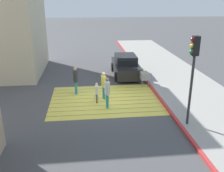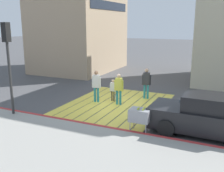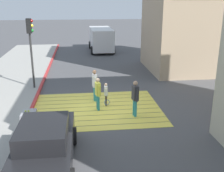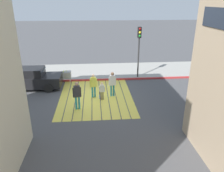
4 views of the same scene
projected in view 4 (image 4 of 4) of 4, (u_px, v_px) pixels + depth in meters
ground_plane at (96, 97)px, 15.04m from camera, size 120.00×120.00×0.00m
crosswalk_stripes at (96, 97)px, 15.04m from camera, size 6.40×4.90×0.01m
sidewalk_west at (95, 71)px, 20.21m from camera, size 4.80×40.00×0.12m
curb_painted at (95, 80)px, 18.03m from camera, size 0.16×40.00×0.13m
car_parked_near_curb at (32, 79)px, 16.26m from camera, size 2.03×4.33×1.57m
traffic_light_corner at (139, 42)px, 17.53m from camera, size 0.39×0.28×4.24m
tennis_ball_cart at (66, 75)px, 17.30m from camera, size 0.56×0.80×1.02m
pedestrian_adult_lead at (77, 94)px, 12.98m from camera, size 0.29×0.50×1.75m
pedestrian_adult_trailing at (93, 84)px, 14.62m from camera, size 0.28×0.48×1.66m
pedestrian_adult_side at (112, 82)px, 14.78m from camera, size 0.26×0.51×1.74m
pedestrian_child_with_racket at (102, 90)px, 14.35m from camera, size 0.28×0.38×1.22m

